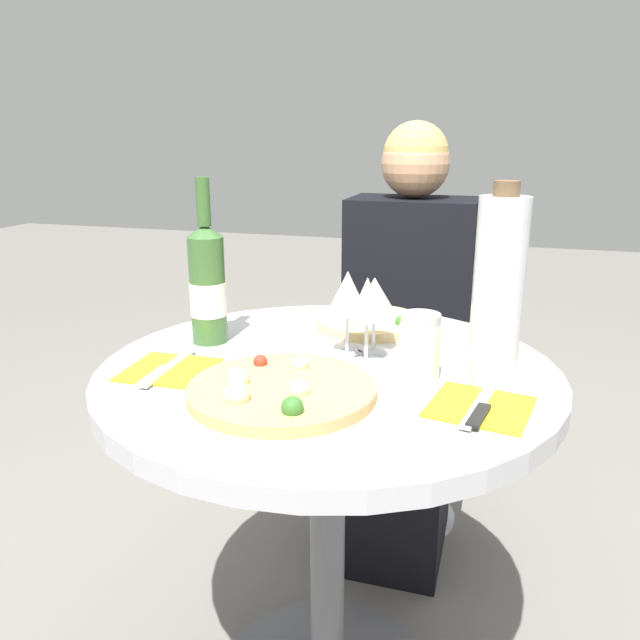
{
  "coord_description": "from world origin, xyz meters",
  "views": [
    {
      "loc": [
        0.3,
        -1.04,
        1.17
      ],
      "look_at": [
        -0.0,
        -0.04,
        0.86
      ],
      "focal_mm": 35.0,
      "sensor_mm": 36.0,
      "label": 1
    }
  ],
  "objects": [
    {
      "name": "dining_table",
      "position": [
        0.0,
        0.0,
        0.58
      ],
      "size": [
        0.85,
        0.85,
        0.76
      ],
      "color": "slate",
      "rests_on": "ground_plane"
    },
    {
      "name": "chair_behind_diner",
      "position": [
        0.04,
        0.76,
        0.47
      ],
      "size": [
        0.38,
        0.38,
        0.96
      ],
      "rotation": [
        0.0,
        0.0,
        3.14
      ],
      "color": "silver",
      "rests_on": "ground_plane"
    },
    {
      "name": "seated_diner",
      "position": [
        0.04,
        0.61,
        0.54
      ],
      "size": [
        0.35,
        0.46,
        1.2
      ],
      "rotation": [
        0.0,
        0.0,
        3.14
      ],
      "color": "black",
      "rests_on": "ground_plane"
    },
    {
      "name": "pizza_large",
      "position": [
        -0.03,
        -0.16,
        0.77
      ],
      "size": [
        0.31,
        0.31,
        0.05
      ],
      "color": "tan",
      "rests_on": "dining_table"
    },
    {
      "name": "pizza_small_far",
      "position": [
        0.02,
        0.26,
        0.77
      ],
      "size": [
        0.24,
        0.24,
        0.05
      ],
      "color": "#E5C17F",
      "rests_on": "dining_table"
    },
    {
      "name": "wine_bottle",
      "position": [
        -0.27,
        0.07,
        0.88
      ],
      "size": [
        0.07,
        0.07,
        0.33
      ],
      "color": "#38602D",
      "rests_on": "dining_table"
    },
    {
      "name": "tall_carafe",
      "position": [
        0.29,
        0.0,
        0.92
      ],
      "size": [
        0.08,
        0.08,
        0.34
      ],
      "color": "silver",
      "rests_on": "dining_table"
    },
    {
      "name": "sugar_shaker",
      "position": [
        0.17,
        -0.02,
        0.82
      ],
      "size": [
        0.07,
        0.07,
        0.12
      ],
      "color": "silver",
      "rests_on": "dining_table"
    },
    {
      "name": "wine_glass_back_right",
      "position": [
        0.06,
        0.1,
        0.87
      ],
      "size": [
        0.08,
        0.08,
        0.15
      ],
      "color": "silver",
      "rests_on": "dining_table"
    },
    {
      "name": "wine_glass_front_right",
      "position": [
        0.06,
        0.04,
        0.87
      ],
      "size": [
        0.06,
        0.06,
        0.16
      ],
      "color": "silver",
      "rests_on": "dining_table"
    },
    {
      "name": "wine_glass_center",
      "position": [
        0.02,
        0.07,
        0.88
      ],
      "size": [
        0.08,
        0.08,
        0.16
      ],
      "color": "silver",
      "rests_on": "dining_table"
    },
    {
      "name": "place_setting_left",
      "position": [
        -0.27,
        -0.11,
        0.76
      ],
      "size": [
        0.16,
        0.19,
        0.01
      ],
      "color": "yellow",
      "rests_on": "dining_table"
    },
    {
      "name": "place_setting_right",
      "position": [
        0.28,
        -0.11,
        0.76
      ],
      "size": [
        0.17,
        0.19,
        0.01
      ],
      "color": "yellow",
      "rests_on": "dining_table"
    }
  ]
}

